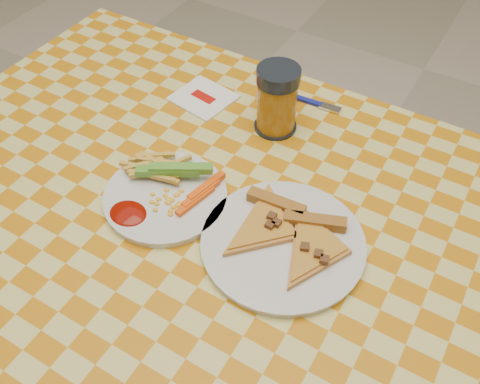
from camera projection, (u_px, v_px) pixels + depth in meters
name	position (u px, v px, depth m)	size (l,w,h in m)	color
table	(219.00, 240.00, 0.97)	(1.28, 0.88, 0.76)	white
plate_left	(166.00, 198.00, 0.94)	(0.21, 0.21, 0.01)	silver
plate_right	(283.00, 244.00, 0.87)	(0.26, 0.26, 0.01)	silver
fries_veggies	(166.00, 183.00, 0.94)	(0.20, 0.19, 0.04)	gold
pizza_slices	(289.00, 233.00, 0.87)	(0.25, 0.23, 0.02)	#DB8A43
drink_glass	(277.00, 100.00, 1.02)	(0.09, 0.09, 0.14)	black
napkin	(203.00, 98.00, 1.13)	(0.13, 0.12, 0.01)	white
fork	(309.00, 101.00, 1.12)	(0.14, 0.02, 0.01)	navy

